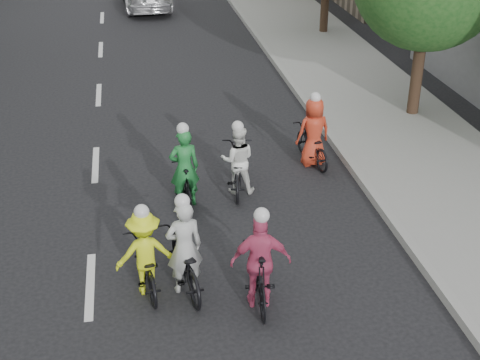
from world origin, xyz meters
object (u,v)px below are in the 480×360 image
object	(u,v)px
cyclist_2	(313,139)
cyclist_3	(237,166)
cyclist_4	(184,258)
cyclist_0	(260,268)
cyclist_5	(145,259)
cyclist_1	(184,176)

from	to	relation	value
cyclist_2	cyclist_3	size ratio (longest dim) A/B	0.92
cyclist_3	cyclist_4	world-z (taller)	cyclist_4
cyclist_0	cyclist_2	xyz separation A→B (m)	(2.32, 5.15, -0.05)
cyclist_2	cyclist_5	xyz separation A→B (m)	(-4.20, -4.45, -0.01)
cyclist_3	cyclist_5	distance (m)	4.02
cyclist_2	cyclist_5	size ratio (longest dim) A/B	1.03
cyclist_5	cyclist_2	bearing A→B (deg)	-140.82
cyclist_0	cyclist_1	size ratio (longest dim) A/B	0.99
cyclist_1	cyclist_5	xyz separation A→B (m)	(-0.97, -2.97, -0.03)
cyclist_3	cyclist_4	xyz separation A→B (m)	(-1.51, -3.44, 0.01)
cyclist_0	cyclist_5	distance (m)	2.01
cyclist_0	cyclist_5	bearing A→B (deg)	-15.47
cyclist_1	cyclist_4	bearing A→B (deg)	79.76
cyclist_0	cyclist_2	bearing A→B (deg)	-109.16
cyclist_0	cyclist_5	size ratio (longest dim) A/B	1.05
cyclist_2	cyclist_3	bearing A→B (deg)	18.78
cyclist_1	cyclist_4	distance (m)	3.05
cyclist_2	cyclist_4	world-z (taller)	cyclist_4
cyclist_4	cyclist_5	size ratio (longest dim) A/B	1.14
cyclist_0	cyclist_2	world-z (taller)	cyclist_0
cyclist_3	cyclist_4	distance (m)	3.76
cyclist_2	cyclist_4	xyz separation A→B (m)	(-3.53, -4.51, -0.02)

